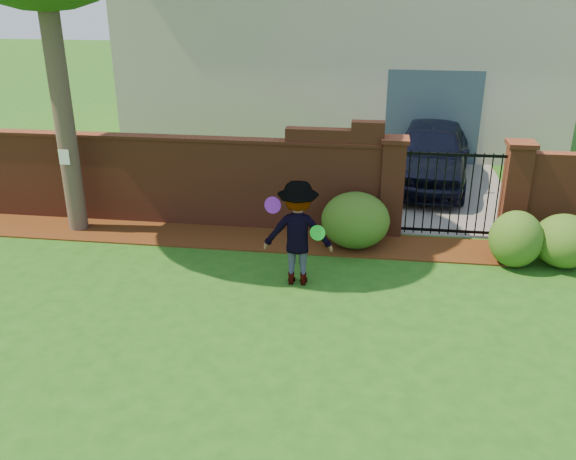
# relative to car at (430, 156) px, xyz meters

# --- Properties ---
(ground) EXTENTS (80.00, 80.00, 0.01)m
(ground) POSITION_rel_car_xyz_m (-3.33, -6.99, -0.74)
(ground) COLOR #1F5014
(ground) RESTS_ON ground
(mulch_bed) EXTENTS (11.10, 1.08, 0.03)m
(mulch_bed) POSITION_rel_car_xyz_m (-4.28, -3.66, -0.72)
(mulch_bed) COLOR #3E1E0B
(mulch_bed) RESTS_ON ground
(brick_wall) EXTENTS (8.70, 0.31, 2.16)m
(brick_wall) POSITION_rel_car_xyz_m (-5.34, -2.99, 0.19)
(brick_wall) COLOR brown
(brick_wall) RESTS_ON ground
(pillar_left) EXTENTS (0.50, 0.50, 1.88)m
(pillar_left) POSITION_rel_car_xyz_m (-0.93, -2.99, 0.22)
(pillar_left) COLOR brown
(pillar_left) RESTS_ON ground
(pillar_right) EXTENTS (0.50, 0.50, 1.88)m
(pillar_right) POSITION_rel_car_xyz_m (1.27, -2.99, 0.22)
(pillar_right) COLOR brown
(pillar_right) RESTS_ON ground
(iron_gate) EXTENTS (1.78, 0.03, 1.60)m
(iron_gate) POSITION_rel_car_xyz_m (0.17, -2.99, 0.12)
(iron_gate) COLOR black
(iron_gate) RESTS_ON ground
(driveway) EXTENTS (3.20, 8.00, 0.01)m
(driveway) POSITION_rel_car_xyz_m (0.17, 1.01, -0.73)
(driveway) COLOR slate
(driveway) RESTS_ON ground
(house) EXTENTS (12.40, 6.40, 6.30)m
(house) POSITION_rel_car_xyz_m (-2.33, 5.00, 2.43)
(house) COLOR beige
(house) RESTS_ON ground
(car) EXTENTS (2.30, 4.49, 1.46)m
(car) POSITION_rel_car_xyz_m (0.00, 0.00, 0.00)
(car) COLOR black
(car) RESTS_ON ground
(paper_notice) EXTENTS (0.20, 0.01, 0.28)m
(paper_notice) POSITION_rel_car_xyz_m (-6.93, -3.78, 0.77)
(paper_notice) COLOR white
(paper_notice) RESTS_ON tree
(shrub_left) EXTENTS (1.23, 1.23, 1.01)m
(shrub_left) POSITION_rel_car_xyz_m (-1.57, -3.67, -0.23)
(shrub_left) COLOR #235419
(shrub_left) RESTS_ON ground
(shrub_middle) EXTENTS (0.88, 0.88, 0.97)m
(shrub_middle) POSITION_rel_car_xyz_m (1.13, -4.11, -0.25)
(shrub_middle) COLOR #235419
(shrub_middle) RESTS_ON ground
(shrub_right) EXTENTS (1.02, 1.02, 0.90)m
(shrub_right) POSITION_rel_car_xyz_m (1.95, -4.00, -0.28)
(shrub_right) COLOR #235419
(shrub_right) RESTS_ON ground
(man) EXTENTS (1.12, 0.67, 1.70)m
(man) POSITION_rel_car_xyz_m (-2.42, -5.25, 0.12)
(man) COLOR gray
(man) RESTS_ON ground
(frisbee_purple) EXTENTS (0.27, 0.11, 0.26)m
(frisbee_purple) POSITION_rel_car_xyz_m (-2.80, -5.28, 0.59)
(frisbee_purple) COLOR purple
(frisbee_purple) RESTS_ON man
(frisbee_green) EXTENTS (0.24, 0.10, 0.24)m
(frisbee_green) POSITION_rel_car_xyz_m (-2.09, -5.47, 0.25)
(frisbee_green) COLOR green
(frisbee_green) RESTS_ON man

